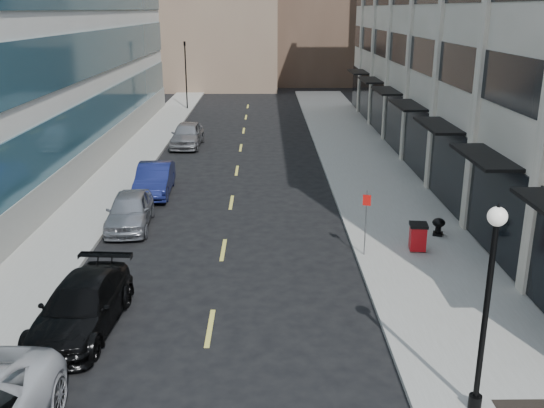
{
  "coord_description": "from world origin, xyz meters",
  "views": [
    {
      "loc": [
        1.62,
        -7.7,
        8.87
      ],
      "look_at": [
        1.87,
        12.88,
        2.22
      ],
      "focal_mm": 40.0,
      "sensor_mm": 36.0,
      "label": 1
    }
  ],
  "objects_px": {
    "traffic_signal": "(185,46)",
    "car_blue_sedan": "(155,179)",
    "urn_planter": "(439,225)",
    "car_black_pickup": "(81,306)",
    "car_grey_sedan": "(187,135)",
    "car_silver_sedan": "(130,210)",
    "trash_bin": "(418,236)",
    "sign_post": "(366,214)",
    "lamppost": "(488,293)"
  },
  "relations": [
    {
      "from": "traffic_signal",
      "to": "car_blue_sedan",
      "type": "relative_size",
      "value": 1.51
    },
    {
      "from": "urn_planter",
      "to": "car_blue_sedan",
      "type": "bearing_deg",
      "value": 153.09
    },
    {
      "from": "car_black_pickup",
      "to": "traffic_signal",
      "type": "bearing_deg",
      "value": 96.42
    },
    {
      "from": "traffic_signal",
      "to": "car_grey_sedan",
      "type": "relative_size",
      "value": 1.46
    },
    {
      "from": "car_silver_sedan",
      "to": "trash_bin",
      "type": "relative_size",
      "value": 4.08
    },
    {
      "from": "car_silver_sedan",
      "to": "urn_planter",
      "type": "height_order",
      "value": "car_silver_sedan"
    },
    {
      "from": "car_black_pickup",
      "to": "sign_post",
      "type": "relative_size",
      "value": 2.01
    },
    {
      "from": "car_silver_sedan",
      "to": "sign_post",
      "type": "distance_m",
      "value": 10.09
    },
    {
      "from": "traffic_signal",
      "to": "lamppost",
      "type": "height_order",
      "value": "traffic_signal"
    },
    {
      "from": "trash_bin",
      "to": "urn_planter",
      "type": "height_order",
      "value": "trash_bin"
    },
    {
      "from": "traffic_signal",
      "to": "trash_bin",
      "type": "xyz_separation_m",
      "value": [
        12.86,
        -34.48,
        -4.99
      ]
    },
    {
      "from": "sign_post",
      "to": "car_grey_sedan",
      "type": "bearing_deg",
      "value": 130.66
    },
    {
      "from": "trash_bin",
      "to": "lamppost",
      "type": "height_order",
      "value": "lamppost"
    },
    {
      "from": "trash_bin",
      "to": "lamppost",
      "type": "xyz_separation_m",
      "value": [
        -0.96,
        -9.52,
        2.34
      ]
    },
    {
      "from": "traffic_signal",
      "to": "car_black_pickup",
      "type": "distance_m",
      "value": 40.37
    },
    {
      "from": "traffic_signal",
      "to": "sign_post",
      "type": "bearing_deg",
      "value": -72.8
    },
    {
      "from": "traffic_signal",
      "to": "car_black_pickup",
      "type": "height_order",
      "value": "traffic_signal"
    },
    {
      "from": "lamppost",
      "to": "car_grey_sedan",
      "type": "bearing_deg",
      "value": 109.36
    },
    {
      "from": "trash_bin",
      "to": "urn_planter",
      "type": "bearing_deg",
      "value": 58.76
    },
    {
      "from": "lamppost",
      "to": "car_black_pickup",
      "type": "bearing_deg",
      "value": 158.4
    },
    {
      "from": "sign_post",
      "to": "urn_planter",
      "type": "height_order",
      "value": "sign_post"
    },
    {
      "from": "car_blue_sedan",
      "to": "urn_planter",
      "type": "xyz_separation_m",
      "value": [
        12.49,
        -6.34,
        -0.18
      ]
    },
    {
      "from": "car_silver_sedan",
      "to": "car_grey_sedan",
      "type": "relative_size",
      "value": 0.91
    },
    {
      "from": "car_grey_sedan",
      "to": "sign_post",
      "type": "distance_m",
      "value": 21.32
    },
    {
      "from": "trash_bin",
      "to": "urn_planter",
      "type": "xyz_separation_m",
      "value": [
        1.24,
        1.6,
        -0.15
      ]
    },
    {
      "from": "car_grey_sedan",
      "to": "car_black_pickup",
      "type": "bearing_deg",
      "value": -88.67
    },
    {
      "from": "trash_bin",
      "to": "traffic_signal",
      "type": "bearing_deg",
      "value": 116.81
    },
    {
      "from": "car_blue_sedan",
      "to": "sign_post",
      "type": "xyz_separation_m",
      "value": [
        9.19,
        -8.36,
        0.99
      ]
    },
    {
      "from": "traffic_signal",
      "to": "car_blue_sedan",
      "type": "bearing_deg",
      "value": -86.54
    },
    {
      "from": "car_black_pickup",
      "to": "car_grey_sedan",
      "type": "height_order",
      "value": "car_grey_sedan"
    },
    {
      "from": "car_silver_sedan",
      "to": "car_blue_sedan",
      "type": "distance_m",
      "value": 4.85
    },
    {
      "from": "car_blue_sedan",
      "to": "urn_planter",
      "type": "height_order",
      "value": "car_blue_sedan"
    },
    {
      "from": "car_blue_sedan",
      "to": "trash_bin",
      "type": "height_order",
      "value": "car_blue_sedan"
    },
    {
      "from": "car_blue_sedan",
      "to": "urn_planter",
      "type": "bearing_deg",
      "value": -29.37
    },
    {
      "from": "car_silver_sedan",
      "to": "car_blue_sedan",
      "type": "relative_size",
      "value": 0.95
    },
    {
      "from": "car_black_pickup",
      "to": "car_silver_sedan",
      "type": "xyz_separation_m",
      "value": [
        -0.44,
        8.63,
        0.02
      ]
    },
    {
      "from": "car_grey_sedan",
      "to": "urn_planter",
      "type": "height_order",
      "value": "car_grey_sedan"
    },
    {
      "from": "car_black_pickup",
      "to": "trash_bin",
      "type": "xyz_separation_m",
      "value": [
        11.03,
        5.53,
        -0.0
      ]
    },
    {
      "from": "lamppost",
      "to": "car_silver_sedan",
      "type": "bearing_deg",
      "value": 129.79
    },
    {
      "from": "car_silver_sedan",
      "to": "car_grey_sedan",
      "type": "xyz_separation_m",
      "value": [
        0.51,
        15.84,
        0.07
      ]
    },
    {
      "from": "car_black_pickup",
      "to": "sign_post",
      "type": "height_order",
      "value": "sign_post"
    },
    {
      "from": "car_grey_sedan",
      "to": "trash_bin",
      "type": "xyz_separation_m",
      "value": [
        10.96,
        -18.94,
        -0.09
      ]
    },
    {
      "from": "trash_bin",
      "to": "car_silver_sedan",
      "type": "bearing_deg",
      "value": 171.24
    },
    {
      "from": "car_silver_sedan",
      "to": "trash_bin",
      "type": "height_order",
      "value": "car_silver_sedan"
    },
    {
      "from": "urn_planter",
      "to": "lamppost",
      "type": "bearing_deg",
      "value": -101.19
    },
    {
      "from": "traffic_signal",
      "to": "urn_planter",
      "type": "xyz_separation_m",
      "value": [
        14.1,
        -32.88,
        -5.14
      ]
    },
    {
      "from": "lamppost",
      "to": "urn_planter",
      "type": "bearing_deg",
      "value": 78.81
    },
    {
      "from": "car_black_pickup",
      "to": "urn_planter",
      "type": "xyz_separation_m",
      "value": [
        12.27,
        7.14,
        -0.15
      ]
    },
    {
      "from": "trash_bin",
      "to": "lamppost",
      "type": "relative_size",
      "value": 0.22
    },
    {
      "from": "car_grey_sedan",
      "to": "trash_bin",
      "type": "distance_m",
      "value": 21.88
    }
  ]
}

